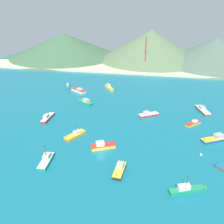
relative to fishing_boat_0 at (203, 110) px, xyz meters
The scene contains 21 objects.
ground 42.18m from the fishing_boat_0, 163.99° to the right, with size 260.00×280.00×0.50m.
fishing_boat_0 is the anchor object (origin of this frame).
fishing_boat_2 68.99m from the fishing_boat_0, 167.27° to the left, with size 10.35×8.27×2.32m.
fishing_boat_3 16.07m from the fishing_boat_0, 112.85° to the right, with size 7.03×6.55×4.41m.
fishing_boat_4 78.93m from the fishing_boat_0, 164.69° to the left, with size 4.94×7.49×2.46m.
fishing_boat_5 60.11m from the fishing_boat_0, 122.68° to the right, with size 3.41×8.06×2.76m.
fishing_boat_6 75.84m from the fishing_boat_0, 138.27° to the right, with size 3.40×8.83×6.62m.
fishing_boat_7 57.02m from the fishing_boat_0, 103.27° to the right, with size 10.67×5.61×6.25m.
fishing_boat_8 25.99m from the fishing_boat_0, 88.84° to the right, with size 11.06×7.77×2.46m.
fishing_boat_9 56.17m from the fishing_boat_0, 136.06° to the right, with size 9.15×6.40×2.93m.
fishing_boat_10 62.22m from the fishing_boat_0, 147.84° to the right, with size 7.03×9.25×5.15m.
fishing_boat_11 72.96m from the fishing_boat_0, 162.64° to the right, with size 2.44×9.51×2.77m.
fishing_boat_12 55.80m from the fishing_boat_0, 155.14° to the left, with size 6.84×8.69×5.03m.
fishing_boat_13 58.33m from the fishing_boat_0, behind, with size 9.81×7.44×2.75m.
fishing_boat_15 27.26m from the fishing_boat_0, 159.60° to the right, with size 9.47×7.10×5.69m.
buoy_0 37.44m from the fishing_boat_0, 99.90° to the right, with size 0.89×0.89×0.89m.
beach_strip 80.37m from the fishing_boat_0, 120.28° to the left, with size 247.00×25.68×1.20m, color beige.
hill_west 156.01m from the fishing_boat_0, 136.12° to the left, with size 108.70×108.70×22.01m.
hill_central 111.51m from the fishing_boat_0, 105.31° to the left, with size 97.14×97.14×26.79m.
hill_east 103.66m from the fishing_boat_0, 76.13° to the left, with size 92.81×92.81×21.78m.
radio_tower 78.97m from the fishing_boat_0, 114.13° to the left, with size 2.50×2.00×25.00m.
Camera 1 is at (16.00, -63.64, 46.58)m, focal length 36.42 mm.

